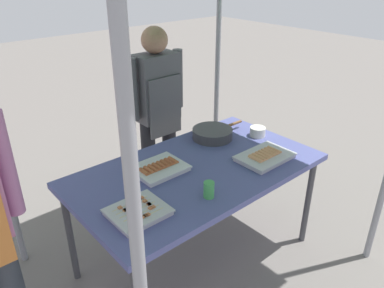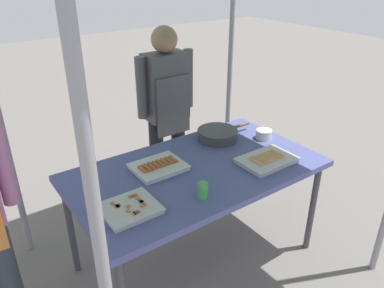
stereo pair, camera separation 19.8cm
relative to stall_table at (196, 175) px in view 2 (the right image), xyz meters
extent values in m
plane|color=#66605B|center=(0.00, 0.00, -0.70)|extent=(18.00, 18.00, 0.00)
cube|color=#4C518C|center=(0.00, 0.00, 0.03)|extent=(1.60, 0.90, 0.04)
cylinder|color=#3F3F44|center=(0.74, -0.39, -0.34)|extent=(0.04, 0.04, 0.71)
cylinder|color=#3F3F44|center=(-0.74, 0.39, -0.34)|extent=(0.04, 0.04, 0.71)
cylinder|color=#3F3F44|center=(0.74, 0.39, -0.34)|extent=(0.04, 0.04, 0.71)
cylinder|color=gray|center=(-0.95, -0.80, 0.36)|extent=(0.04, 0.04, 2.12)
cylinder|color=gray|center=(0.95, 0.80, 0.36)|extent=(0.04, 0.04, 2.12)
cube|color=silver|center=(-0.21, 0.13, 0.06)|extent=(0.31, 0.25, 0.02)
cube|color=silver|center=(-0.21, 0.13, 0.08)|extent=(0.32, 0.26, 0.01)
cylinder|color=#9E512D|center=(-0.32, 0.13, 0.09)|extent=(0.03, 0.09, 0.03)
cylinder|color=#9E512D|center=(-0.29, 0.13, 0.09)|extent=(0.03, 0.09, 0.03)
cylinder|color=#9E512D|center=(-0.26, 0.13, 0.09)|extent=(0.03, 0.09, 0.03)
cylinder|color=#9E512D|center=(-0.22, 0.13, 0.09)|extent=(0.03, 0.09, 0.03)
cylinder|color=#9E512D|center=(-0.19, 0.13, 0.09)|extent=(0.03, 0.09, 0.03)
cylinder|color=#9E512D|center=(-0.16, 0.13, 0.09)|extent=(0.03, 0.09, 0.03)
cylinder|color=#9E512D|center=(-0.13, 0.13, 0.09)|extent=(0.03, 0.09, 0.03)
cylinder|color=#9E512D|center=(-0.10, 0.13, 0.09)|extent=(0.03, 0.09, 0.03)
cube|color=#ADADB2|center=(-0.56, -0.17, 0.06)|extent=(0.28, 0.25, 0.02)
cube|color=#ADADB2|center=(-0.56, -0.17, 0.08)|extent=(0.29, 0.26, 0.01)
cylinder|color=tan|center=(-0.56, -0.24, 0.08)|extent=(0.22, 0.01, 0.01)
cube|color=#B7663D|center=(-0.55, -0.24, 0.08)|extent=(0.02, 0.02, 0.02)
cube|color=#B7663D|center=(-0.57, -0.24, 0.08)|extent=(0.02, 0.02, 0.02)
cube|color=#B7663D|center=(-0.56, -0.24, 0.08)|extent=(0.02, 0.02, 0.02)
cylinder|color=tan|center=(-0.56, -0.20, 0.08)|extent=(0.22, 0.01, 0.01)
cube|color=#B7663D|center=(-0.49, -0.20, 0.08)|extent=(0.02, 0.02, 0.02)
cube|color=#B7663D|center=(-0.50, -0.20, 0.08)|extent=(0.02, 0.02, 0.02)
cube|color=#B7663D|center=(-0.58, -0.20, 0.08)|extent=(0.02, 0.02, 0.02)
cylinder|color=tan|center=(-0.56, -0.17, 0.08)|extent=(0.22, 0.01, 0.01)
cube|color=#B7663D|center=(-0.56, -0.17, 0.08)|extent=(0.02, 0.02, 0.02)
cube|color=#B7663D|center=(-0.49, -0.17, 0.08)|extent=(0.02, 0.02, 0.02)
cube|color=#B7663D|center=(-0.49, -0.17, 0.08)|extent=(0.02, 0.02, 0.02)
cylinder|color=tan|center=(-0.56, -0.13, 0.08)|extent=(0.22, 0.01, 0.01)
cube|color=#B7663D|center=(-0.60, -0.13, 0.08)|extent=(0.02, 0.02, 0.02)
cube|color=#B7663D|center=(-0.61, -0.13, 0.08)|extent=(0.02, 0.02, 0.02)
cube|color=#B7663D|center=(-0.49, -0.13, 0.08)|extent=(0.02, 0.02, 0.02)
cube|color=#B7663D|center=(-0.61, -0.13, 0.08)|extent=(0.02, 0.02, 0.02)
cylinder|color=tan|center=(-0.56, -0.09, 0.08)|extent=(0.22, 0.01, 0.01)
cube|color=#B7663D|center=(-0.50, -0.09, 0.08)|extent=(0.02, 0.02, 0.02)
cube|color=#B7663D|center=(-0.52, -0.09, 0.08)|extent=(0.02, 0.02, 0.02)
cube|color=#B7663D|center=(-0.48, -0.09, 0.08)|extent=(0.02, 0.02, 0.02)
cube|color=#B7663D|center=(-0.62, -0.09, 0.08)|extent=(0.02, 0.02, 0.02)
cube|color=#ADADB2|center=(0.42, -0.21, 0.06)|extent=(0.36, 0.24, 0.02)
cube|color=#ADADB2|center=(0.42, -0.21, 0.08)|extent=(0.37, 0.25, 0.01)
cylinder|color=tan|center=(0.32, -0.21, 0.09)|extent=(0.03, 0.11, 0.03)
cylinder|color=tan|center=(0.35, -0.21, 0.09)|extent=(0.03, 0.11, 0.03)
cylinder|color=tan|center=(0.38, -0.21, 0.09)|extent=(0.03, 0.11, 0.03)
cylinder|color=tan|center=(0.42, -0.21, 0.09)|extent=(0.03, 0.11, 0.03)
cylinder|color=tan|center=(0.45, -0.21, 0.09)|extent=(0.03, 0.11, 0.03)
cylinder|color=tan|center=(0.48, -0.21, 0.09)|extent=(0.03, 0.11, 0.03)
cylinder|color=tan|center=(0.51, -0.21, 0.09)|extent=(0.03, 0.11, 0.03)
cylinder|color=#38383A|center=(0.38, 0.26, 0.09)|extent=(0.30, 0.30, 0.07)
cylinder|color=brown|center=(0.61, 0.26, 0.10)|extent=(0.16, 0.02, 0.02)
cylinder|color=#386B33|center=(0.38, 0.26, 0.12)|extent=(0.27, 0.27, 0.01)
cylinder|color=silver|center=(0.66, 0.06, 0.09)|extent=(0.12, 0.12, 0.07)
cylinder|color=#3F994C|center=(-0.17, -0.29, 0.10)|extent=(0.06, 0.06, 0.10)
cylinder|color=black|center=(0.17, 0.81, -0.32)|extent=(0.12, 0.12, 0.76)
cylinder|color=black|center=(0.39, 0.81, -0.32)|extent=(0.12, 0.12, 0.76)
cube|color=#4C4C51|center=(0.28, 0.81, 0.33)|extent=(0.34, 0.20, 0.54)
cube|color=#4C4C51|center=(0.28, 0.70, 0.20)|extent=(0.30, 0.02, 0.48)
cylinder|color=#4C4C51|center=(0.06, 0.81, 0.36)|extent=(0.08, 0.08, 0.48)
cylinder|color=#4C4C51|center=(0.50, 0.81, 0.36)|extent=(0.08, 0.08, 0.48)
sphere|color=#9E7256|center=(0.28, 0.81, 0.70)|extent=(0.21, 0.21, 0.21)
cylinder|color=#333842|center=(-1.17, 0.10, -0.29)|extent=(0.12, 0.12, 0.81)
cylinder|color=#B26B9E|center=(-1.06, 0.10, 0.42)|extent=(0.08, 0.08, 0.51)
camera|label=1|loc=(-1.39, -1.56, 1.26)|focal=35.21mm
camera|label=2|loc=(-1.23, -1.68, 1.26)|focal=35.21mm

